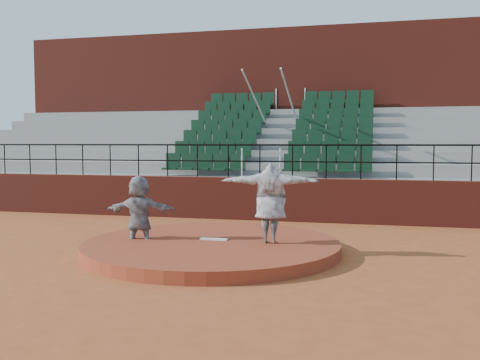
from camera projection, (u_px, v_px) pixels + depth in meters
name	position (u px, v px, depth m)	size (l,w,h in m)	color
ground	(212.00, 252.00, 11.53)	(90.00, 90.00, 0.00)	#9A4A22
pitchers_mound	(212.00, 247.00, 11.52)	(5.50, 5.50, 0.25)	maroon
pitching_rubber	(214.00, 239.00, 11.65)	(0.60, 0.15, 0.03)	white
boundary_wall	(260.00, 199.00, 16.32)	(24.00, 0.30, 1.30)	maroon
wall_railing	(260.00, 154.00, 16.22)	(24.04, 0.05, 1.03)	black
seating_deck	(280.00, 168.00, 19.80)	(24.00, 5.97, 4.63)	gray
press_box_facade	(296.00, 116.00, 23.47)	(24.00, 3.00, 7.10)	maroon
pitcher	(271.00, 203.00, 11.27)	(2.09, 0.57, 1.70)	black
fielder	(140.00, 213.00, 11.78)	(1.53, 0.49, 1.65)	black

